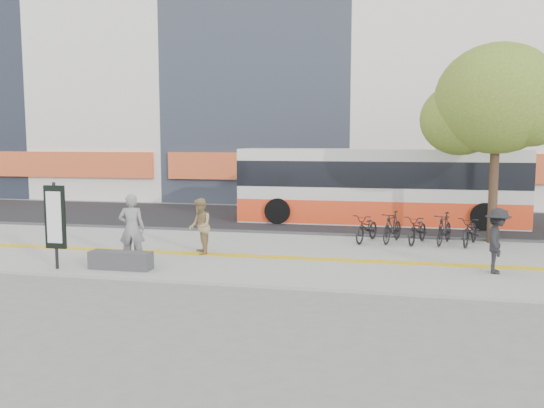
% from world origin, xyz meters
% --- Properties ---
extents(ground, '(120.00, 120.00, 0.00)m').
position_xyz_m(ground, '(0.00, 0.00, 0.00)').
color(ground, '#63635F').
rests_on(ground, ground).
extents(sidewalk, '(40.00, 7.00, 0.08)m').
position_xyz_m(sidewalk, '(0.00, 1.50, 0.04)').
color(sidewalk, gray).
rests_on(sidewalk, ground).
extents(tactile_strip, '(40.00, 0.45, 0.01)m').
position_xyz_m(tactile_strip, '(0.00, 1.00, 0.09)').
color(tactile_strip, yellow).
rests_on(tactile_strip, sidewalk).
extents(street, '(40.00, 8.00, 0.06)m').
position_xyz_m(street, '(0.00, 9.00, 0.03)').
color(street, black).
rests_on(street, ground).
extents(curb, '(40.00, 0.25, 0.14)m').
position_xyz_m(curb, '(0.00, 5.00, 0.07)').
color(curb, '#343336').
rests_on(curb, ground).
extents(bench, '(1.60, 0.45, 0.45)m').
position_xyz_m(bench, '(-2.60, -1.20, 0.30)').
color(bench, '#343336').
rests_on(bench, sidewalk).
extents(signboard, '(0.55, 0.10, 2.20)m').
position_xyz_m(signboard, '(-4.20, -1.51, 1.37)').
color(signboard, black).
rests_on(signboard, sidewalk).
extents(street_tree, '(4.40, 3.80, 6.31)m').
position_xyz_m(street_tree, '(7.18, 4.82, 4.51)').
color(street_tree, '#332317').
rests_on(street_tree, sidewalk).
extents(bus, '(10.98, 2.60, 2.92)m').
position_xyz_m(bus, '(3.55, 8.50, 1.44)').
color(bus, silver).
rests_on(bus, street).
extents(bicycle_row, '(4.28, 1.81, 1.00)m').
position_xyz_m(bicycle_row, '(4.90, 4.00, 0.55)').
color(bicycle_row, black).
rests_on(bicycle_row, sidewalk).
extents(seated_woman, '(0.76, 0.60, 1.85)m').
position_xyz_m(seated_woman, '(-2.61, -0.52, 1.01)').
color(seated_woman, black).
rests_on(seated_woman, sidewalk).
extents(pedestrian_tan, '(0.88, 0.96, 1.60)m').
position_xyz_m(pedestrian_tan, '(-1.27, 1.03, 0.88)').
color(pedestrian_tan, '#987D51').
rests_on(pedestrian_tan, sidewalk).
extents(pedestrian_dark, '(0.77, 1.13, 1.61)m').
position_xyz_m(pedestrian_dark, '(6.60, 0.31, 0.88)').
color(pedestrian_dark, black).
rests_on(pedestrian_dark, sidewalk).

